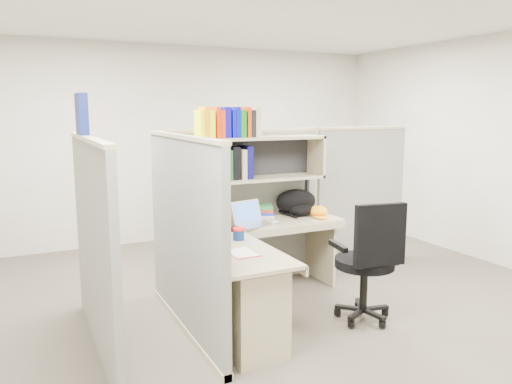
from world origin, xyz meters
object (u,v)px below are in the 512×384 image
laptop (254,214)px  task_chair (367,280)px  backpack (299,202)px  snack_canister (239,234)px  desk (255,282)px

laptop → task_chair: size_ratio=0.31×
laptop → backpack: (0.65, 0.27, 0.01)m
laptop → snack_canister: bearing=-143.2°
laptop → task_chair: 1.20m
desk → backpack: 1.42m
laptop → task_chair: task_chair is taller
laptop → task_chair: bearing=-67.9°
desk → laptop: bearing=65.1°
backpack → snack_canister: backpack is taller
backpack → snack_canister: bearing=-130.6°
backpack → task_chair: (-0.01, -1.17, -0.48)m
snack_canister → task_chair: task_chair is taller
desk → snack_canister: 0.44m
desk → backpack: bearing=44.4°
snack_canister → task_chair: 1.17m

